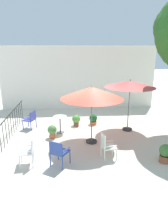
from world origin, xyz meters
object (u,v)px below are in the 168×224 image
patio_umbrella_1 (130,85)px  potted_plant_3 (165,153)px  patio_umbrella_0 (92,93)px  patio_chair_0 (59,151)px  patio_chair_1 (31,119)px  patio_chair_2 (29,150)px  potted_plant_0 (76,120)px  patio_chair_3 (107,145)px  potted_plant_1 (52,130)px  cafe_table_0 (60,122)px  potted_plant_2 (93,119)px

patio_umbrella_1 → potted_plant_3: size_ratio=3.76×
patio_umbrella_0 → patio_chair_0: bearing=-126.2°
patio_umbrella_1 → patio_chair_1: 4.81m
potted_plant_3 → patio_chair_2: bearing=177.7°
potted_plant_0 → potted_plant_3: 4.60m
patio_chair_3 → potted_plant_1: (-1.98, 1.87, -0.18)m
patio_umbrella_0 → patio_chair_2: size_ratio=2.62×
patio_umbrella_0 → potted_plant_3: bearing=-36.7°
patio_umbrella_1 → potted_plant_0: size_ratio=4.31×
patio_chair_0 → patio_chair_3: size_ratio=0.97×
patio_chair_0 → patio_chair_3: patio_chair_3 is taller
cafe_table_0 → patio_chair_3: 2.94m
cafe_table_0 → potted_plant_1: bearing=-119.8°
patio_chair_3 → potted_plant_3: size_ratio=1.47×
cafe_table_0 → patio_chair_0: bearing=-88.9°
cafe_table_0 → patio_umbrella_1: bearing=1.5°
patio_umbrella_0 → patio_umbrella_1: (1.82, 1.19, 0.11)m
patio_chair_2 → potted_plant_1: size_ratio=1.62×
patio_chair_0 → potted_plant_1: 2.29m
potted_plant_1 → potted_plant_3: (3.88, -2.25, -0.00)m
patio_chair_1 → potted_plant_1: size_ratio=1.52×
patio_umbrella_1 → patio_chair_1: patio_umbrella_1 is taller
potted_plant_1 → potted_plant_3: 4.49m
patio_chair_2 → potted_plant_2: bearing=55.0°
patio_chair_3 → cafe_table_0: bearing=124.4°
cafe_table_0 → patio_chair_1: (-1.39, 0.58, -0.02)m
patio_umbrella_1 → potted_plant_2: bearing=149.9°
patio_chair_3 → patio_umbrella_1: bearing=60.0°
potted_plant_2 → patio_chair_2: bearing=-125.0°
patio_umbrella_1 → patio_chair_2: bearing=-146.0°
potted_plant_2 → potted_plant_3: potted_plant_3 is taller
potted_plant_1 → potted_plant_2: bearing=38.2°
patio_umbrella_0 → potted_plant_2: bearing=81.4°
patio_chair_3 → patio_chair_2: bearing=-175.4°
patio_chair_2 → potted_plant_2: (2.51, 3.58, -0.26)m
patio_chair_3 → patio_chair_0: bearing=-166.7°
patio_umbrella_1 → potted_plant_3: 3.44m
potted_plant_0 → potted_plant_3: potted_plant_3 is taller
patio_chair_1 → patio_chair_0: bearing=-66.8°
patio_chair_2 → potted_plant_0: patio_chair_2 is taller
patio_umbrella_1 → potted_plant_2: size_ratio=4.48×
patio_chair_2 → potted_plant_0: bearing=64.4°
patio_umbrella_0 → patio_umbrella_1: bearing=33.3°
patio_chair_0 → potted_plant_2: 4.07m
patio_chair_1 → potted_plant_2: 3.03m
patio_umbrella_1 → potted_plant_0: bearing=162.5°
cafe_table_0 → patio_umbrella_0: bearing=-40.7°
patio_umbrella_0 → patio_chair_3: 2.04m
patio_chair_0 → potted_plant_0: 3.70m
patio_umbrella_1 → patio_chair_3: (-1.45, -2.50, -1.62)m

